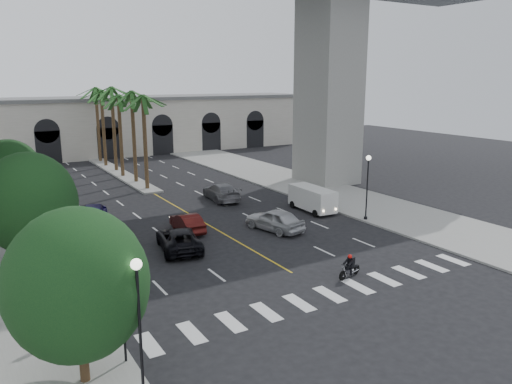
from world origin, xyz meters
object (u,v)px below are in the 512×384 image
at_px(lamp_post_right, 367,182).
at_px(car_b, 187,223).
at_px(lamp_post_left_far, 44,196).
at_px(car_a, 275,220).
at_px(car_c, 179,239).
at_px(car_d, 221,192).
at_px(traffic_signal_far, 98,273).
at_px(car_e, 94,213).
at_px(motorcycle_rider, 350,266).
at_px(lamp_post_left_near, 139,317).
at_px(traffic_signal_near, 123,307).
at_px(cargo_van, 313,198).

distance_m(lamp_post_right, car_b, 14.52).
relative_size(lamp_post_left_far, car_a, 1.08).
xyz_separation_m(car_c, car_d, (8.80, 11.01, 0.06)).
relative_size(traffic_signal_far, car_e, 0.77).
height_order(traffic_signal_far, car_b, traffic_signal_far).
distance_m(lamp_post_right, traffic_signal_far, 23.62).
distance_m(motorcycle_rider, car_d, 20.56).
height_order(car_a, car_d, car_a).
bearing_deg(traffic_signal_far, lamp_post_left_near, -90.88).
bearing_deg(lamp_post_left_far, traffic_signal_near, -89.69).
bearing_deg(traffic_signal_far, motorcycle_rider, -6.98).
distance_m(lamp_post_left_near, lamp_post_left_far, 21.00).
bearing_deg(traffic_signal_near, car_b, 58.88).
relative_size(car_a, car_c, 0.92).
distance_m(motorcycle_rider, car_c, 11.61).
bearing_deg(traffic_signal_far, lamp_post_right, 15.98).
bearing_deg(lamp_post_right, cargo_van, 112.54).
bearing_deg(car_d, lamp_post_left_far, 21.16).
height_order(lamp_post_right, car_e, lamp_post_right).
bearing_deg(lamp_post_left_far, lamp_post_right, -19.33).
bearing_deg(car_c, car_b, -109.50).
distance_m(lamp_post_left_far, lamp_post_right, 24.16).
xyz_separation_m(lamp_post_right, car_a, (-7.72, 1.59, -2.38)).
relative_size(lamp_post_right, traffic_signal_near, 1.47).
bearing_deg(lamp_post_left_near, car_d, 57.65).
xyz_separation_m(lamp_post_left_far, cargo_van, (20.90, -3.42, -2.06)).
xyz_separation_m(lamp_post_left_near, car_a, (15.08, 14.59, -2.38)).
height_order(car_b, car_c, car_c).
bearing_deg(car_c, cargo_van, -154.77).
bearing_deg(car_b, lamp_post_left_far, -16.00).
distance_m(lamp_post_left_near, traffic_signal_far, 6.54).
relative_size(car_a, car_b, 1.16).
distance_m(lamp_post_left_near, car_a, 21.12).
height_order(traffic_signal_near, traffic_signal_far, same).
distance_m(lamp_post_left_far, car_e, 5.30).
height_order(lamp_post_left_near, car_e, lamp_post_left_near).
xyz_separation_m(lamp_post_right, car_c, (-15.60, 1.25, -2.48)).
distance_m(lamp_post_right, cargo_van, 5.37).
height_order(traffic_signal_near, car_d, traffic_signal_near).
height_order(lamp_post_right, car_b, lamp_post_right).
bearing_deg(traffic_signal_far, car_e, 77.67).
relative_size(traffic_signal_near, car_c, 0.68).
bearing_deg(car_c, traffic_signal_far, 59.06).
distance_m(lamp_post_left_far, traffic_signal_near, 18.51).
distance_m(car_a, cargo_van, 6.55).
bearing_deg(cargo_van, lamp_post_right, -65.91).
relative_size(lamp_post_left_near, car_b, 1.26).
height_order(car_c, cargo_van, cargo_van).
relative_size(car_c, car_d, 0.97).
distance_m(traffic_signal_far, car_a, 17.11).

